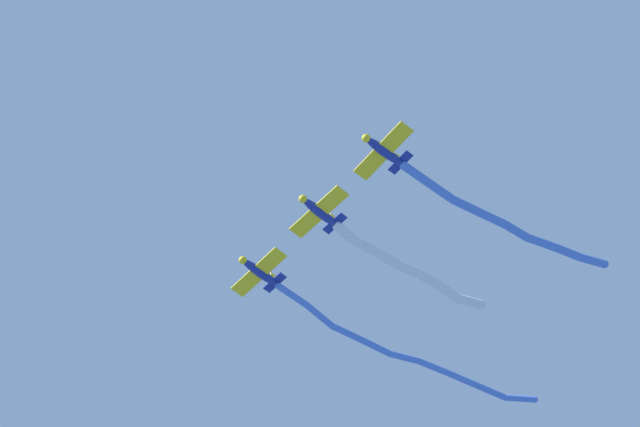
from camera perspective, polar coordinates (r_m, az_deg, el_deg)
airplane_lead at (r=101.83m, az=-3.17°, el=-3.03°), size 5.90×5.16×1.60m
smoke_trail_lead at (r=106.79m, az=4.38°, el=-7.23°), size 23.10×17.45×2.41m
airplane_left_wing at (r=98.28m, az=-0.05°, el=0.10°), size 5.93×5.14×1.60m
smoke_trail_left_wing at (r=102.73m, az=4.61°, el=-2.88°), size 12.87×12.66×1.86m
airplane_right_wing at (r=94.85m, az=3.31°, el=3.27°), size 5.72×5.28×1.60m
smoke_trail_right_wing at (r=100.23m, az=9.51°, el=-0.43°), size 17.72×14.94×1.69m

